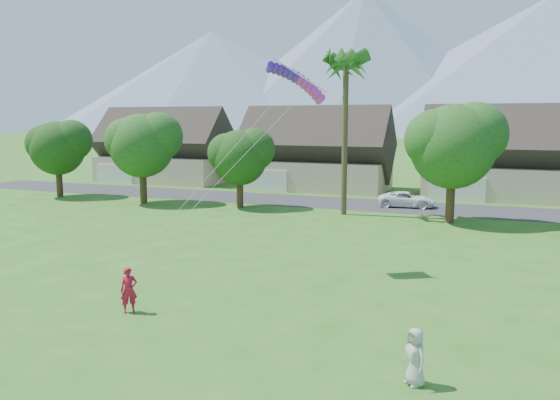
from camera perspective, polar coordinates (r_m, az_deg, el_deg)
The scene contains 10 objects.
ground at distance 17.06m, azimuth -13.15°, elevation -17.48°, with size 500.00×500.00×0.00m, color #2D6019.
street at distance 47.92m, azimuth 10.68°, elevation -0.57°, with size 90.00×7.00×0.01m, color #2D2D30.
kite_flyer at distance 22.02m, azimuth -15.52°, elevation -9.05°, with size 0.65×0.43×1.78m, color red.
watcher at distance 16.28m, azimuth 13.93°, elevation -15.61°, with size 0.81×0.53×1.65m, color #AFAEAA.
parked_car at distance 47.49m, azimuth 13.09°, elevation 0.06°, with size 2.17×4.70×1.31m, color white.
mountain_ridge at distance 273.35m, azimuth 22.50°, elevation 12.37°, with size 540.00×240.00×70.00m.
houses_row at distance 56.27m, azimuth 13.05°, elevation 4.20°, with size 72.75×8.19×8.86m.
tree_row at distance 41.73m, azimuth 7.70°, elevation 4.93°, with size 62.27×6.67×8.45m.
fan_palm at distance 42.66m, azimuth 6.93°, elevation 14.31°, with size 3.00×3.00×13.80m.
parafoil_kite at distance 26.83m, azimuth 1.89°, elevation 12.54°, with size 3.37×1.52×0.50m.
Camera 1 is at (8.96, -12.49, 7.40)m, focal length 35.00 mm.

